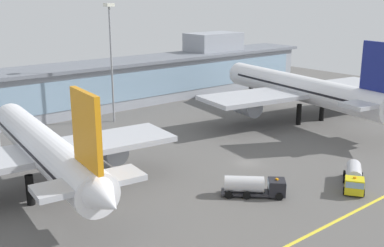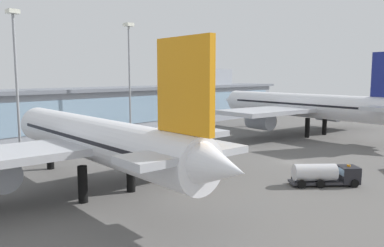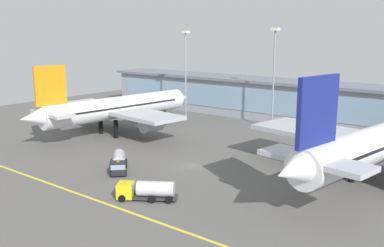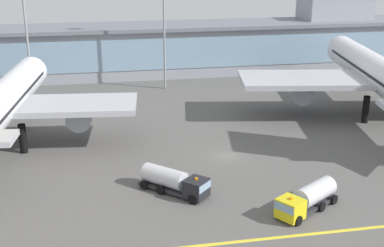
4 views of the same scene
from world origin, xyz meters
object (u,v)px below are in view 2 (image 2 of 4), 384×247
(airliner_near_left, at_px, (96,140))
(apron_light_mast_west, at_px, (129,65))
(fuel_tanker_truck, at_px, (327,174))
(apron_light_mast_centre, at_px, (16,64))
(airliner_near_right, at_px, (305,106))

(airliner_near_left, relative_size, apron_light_mast_west, 1.89)
(fuel_tanker_truck, relative_size, apron_light_mast_west, 0.32)
(fuel_tanker_truck, distance_m, apron_light_mast_centre, 52.10)
(airliner_near_right, xyz_separation_m, apron_light_mast_west, (-33.90, 25.57, 9.69))
(fuel_tanker_truck, relative_size, apron_light_mast_centre, 0.32)
(airliner_near_left, xyz_separation_m, apron_light_mast_west, (27.78, 28.31, 10.21))
(airliner_near_left, relative_size, apron_light_mast_centre, 1.93)
(fuel_tanker_truck, bearing_deg, airliner_near_right, 74.10)
(airliner_near_right, distance_m, apron_light_mast_west, 43.55)
(apron_light_mast_west, relative_size, apron_light_mast_centre, 1.02)
(airliner_near_right, bearing_deg, apron_light_mast_west, 62.81)
(airliner_near_left, distance_m, apron_light_mast_centre, 27.14)
(airliner_near_left, distance_m, fuel_tanker_truck, 30.40)
(airliner_near_left, distance_m, airliner_near_right, 61.74)
(airliner_near_right, bearing_deg, apron_light_mast_centre, 79.36)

